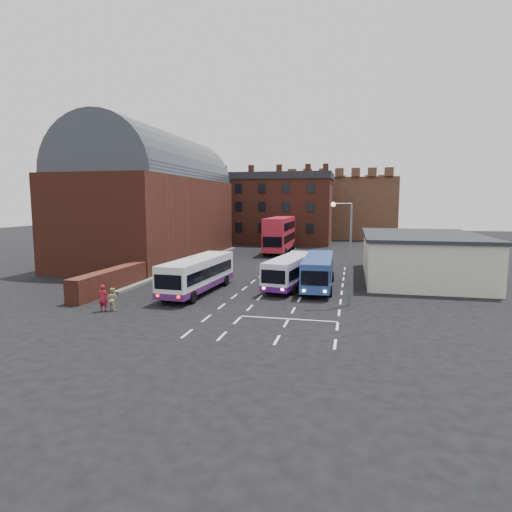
% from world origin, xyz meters
% --- Properties ---
extents(ground, '(180.00, 180.00, 0.00)m').
position_xyz_m(ground, '(0.00, 0.00, 0.00)').
color(ground, black).
extents(railway_station, '(12.00, 28.00, 16.00)m').
position_xyz_m(railway_station, '(-15.50, 21.00, 7.64)').
color(railway_station, '#602B1E').
rests_on(railway_station, ground).
extents(forecourt_wall, '(1.20, 10.00, 1.80)m').
position_xyz_m(forecourt_wall, '(-10.20, 2.00, 0.90)').
color(forecourt_wall, '#602B1E').
rests_on(forecourt_wall, ground).
extents(cream_building, '(10.40, 16.40, 4.25)m').
position_xyz_m(cream_building, '(15.00, 14.00, 2.16)').
color(cream_building, beige).
rests_on(cream_building, ground).
extents(brick_terrace, '(22.00, 10.00, 11.00)m').
position_xyz_m(brick_terrace, '(-6.00, 46.00, 5.50)').
color(brick_terrace, brown).
rests_on(brick_terrace, ground).
extents(castle_keep, '(22.00, 22.00, 12.00)m').
position_xyz_m(castle_keep, '(6.00, 66.00, 6.00)').
color(castle_keep, brown).
rests_on(castle_keep, ground).
extents(bus_white_outbound, '(3.02, 10.29, 2.78)m').
position_xyz_m(bus_white_outbound, '(-3.18, 3.18, 1.64)').
color(bus_white_outbound, silver).
rests_on(bus_white_outbound, ground).
extents(bus_white_inbound, '(3.43, 9.66, 2.58)m').
position_xyz_m(bus_white_inbound, '(3.67, 7.12, 1.52)').
color(bus_white_inbound, silver).
rests_on(bus_white_inbound, ground).
extents(bus_blue, '(2.66, 9.86, 2.67)m').
position_xyz_m(bus_blue, '(6.00, 7.08, 1.58)').
color(bus_blue, navy).
rests_on(bus_blue, ground).
extents(bus_red_double, '(3.30, 12.62, 5.04)m').
position_xyz_m(bus_red_double, '(-1.48, 32.08, 2.68)').
color(bus_red_double, red).
rests_on(bus_red_double, ground).
extents(street_lamp, '(1.45, 0.45, 7.18)m').
position_xyz_m(street_lamp, '(8.35, 1.39, 4.33)').
color(street_lamp, slate).
rests_on(street_lamp, ground).
extents(pedestrian_red, '(0.69, 0.48, 1.79)m').
position_xyz_m(pedestrian_red, '(-7.21, -3.84, 0.90)').
color(pedestrian_red, maroon).
rests_on(pedestrian_red, ground).
extents(pedestrian_beige, '(0.82, 0.68, 1.54)m').
position_xyz_m(pedestrian_beige, '(-6.75, -3.48, 0.77)').
color(pedestrian_beige, '#C6B884').
rests_on(pedestrian_beige, ground).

